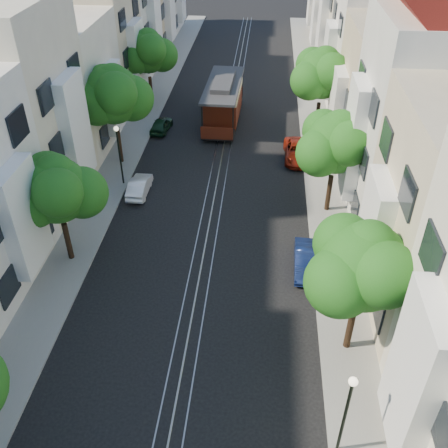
% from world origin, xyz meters
% --- Properties ---
extents(ground, '(200.00, 200.00, 0.00)m').
position_xyz_m(ground, '(0.00, 28.00, 0.00)').
color(ground, black).
rests_on(ground, ground).
extents(sidewalk_east, '(2.50, 80.00, 0.12)m').
position_xyz_m(sidewalk_east, '(7.25, 28.00, 0.06)').
color(sidewalk_east, gray).
rests_on(sidewalk_east, ground).
extents(sidewalk_west, '(2.50, 80.00, 0.12)m').
position_xyz_m(sidewalk_west, '(-7.25, 28.00, 0.06)').
color(sidewalk_west, gray).
rests_on(sidewalk_west, ground).
extents(rail_left, '(0.06, 80.00, 0.02)m').
position_xyz_m(rail_left, '(-0.55, 28.00, 0.01)').
color(rail_left, gray).
rests_on(rail_left, ground).
extents(rail_slot, '(0.06, 80.00, 0.02)m').
position_xyz_m(rail_slot, '(0.00, 28.00, 0.01)').
color(rail_slot, gray).
rests_on(rail_slot, ground).
extents(rail_right, '(0.06, 80.00, 0.02)m').
position_xyz_m(rail_right, '(0.55, 28.00, 0.01)').
color(rail_right, gray).
rests_on(rail_right, ground).
extents(lane_line, '(0.08, 80.00, 0.01)m').
position_xyz_m(lane_line, '(0.00, 28.00, 0.00)').
color(lane_line, tan).
rests_on(lane_line, ground).
extents(townhouses_east, '(7.75, 72.00, 12.00)m').
position_xyz_m(townhouses_east, '(11.87, 27.91, 5.18)').
color(townhouses_east, beige).
rests_on(townhouses_east, ground).
extents(townhouses_west, '(7.75, 72.00, 11.76)m').
position_xyz_m(townhouses_west, '(-11.87, 27.91, 5.08)').
color(townhouses_west, silver).
rests_on(townhouses_west, ground).
extents(tree_e_b, '(4.93, 4.08, 6.68)m').
position_xyz_m(tree_e_b, '(7.26, 8.98, 4.73)').
color(tree_e_b, black).
rests_on(tree_e_b, ground).
extents(tree_e_c, '(4.84, 3.99, 6.52)m').
position_xyz_m(tree_e_c, '(7.26, 19.98, 4.60)').
color(tree_e_c, black).
rests_on(tree_e_c, ground).
extents(tree_e_d, '(5.01, 4.16, 6.85)m').
position_xyz_m(tree_e_d, '(7.26, 30.98, 4.87)').
color(tree_e_d, black).
rests_on(tree_e_d, ground).
extents(tree_w_b, '(4.72, 3.87, 6.27)m').
position_xyz_m(tree_w_b, '(-7.14, 13.98, 4.40)').
color(tree_w_b, black).
rests_on(tree_w_b, ground).
extents(tree_w_c, '(5.13, 4.28, 7.09)m').
position_xyz_m(tree_w_c, '(-7.14, 24.98, 5.07)').
color(tree_w_c, black).
rests_on(tree_w_c, ground).
extents(tree_w_d, '(4.84, 3.99, 6.52)m').
position_xyz_m(tree_w_d, '(-7.14, 35.98, 4.60)').
color(tree_w_d, black).
rests_on(tree_w_d, ground).
extents(lamp_east, '(0.32, 0.32, 4.16)m').
position_xyz_m(lamp_east, '(6.30, 4.00, 2.85)').
color(lamp_east, black).
rests_on(lamp_east, ground).
extents(lamp_west, '(0.32, 0.32, 4.16)m').
position_xyz_m(lamp_west, '(-6.30, 22.00, 2.85)').
color(lamp_west, black).
rests_on(lamp_west, ground).
extents(cable_car, '(2.97, 8.77, 3.34)m').
position_xyz_m(cable_car, '(-0.42, 32.75, 1.98)').
color(cable_car, black).
rests_on(cable_car, ground).
extents(parked_car_e_mid, '(1.29, 3.47, 1.13)m').
position_xyz_m(parked_car_e_mid, '(5.60, 14.29, 0.57)').
color(parked_car_e_mid, '#0C183F').
rests_on(parked_car_e_mid, ground).
extents(parked_car_e_far, '(2.05, 4.28, 1.18)m').
position_xyz_m(parked_car_e_far, '(5.60, 26.68, 0.59)').
color(parked_car_e_far, maroon).
rests_on(parked_car_e_far, ground).
extents(parked_car_w_mid, '(1.16, 3.28, 1.08)m').
position_xyz_m(parked_car_w_mid, '(-4.94, 21.02, 0.54)').
color(parked_car_w_mid, white).
rests_on(parked_car_w_mid, ground).
extents(parked_car_w_far, '(1.58, 3.26, 1.07)m').
position_xyz_m(parked_car_w_far, '(-5.29, 30.52, 0.54)').
color(parked_car_w_far, black).
rests_on(parked_car_w_far, ground).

